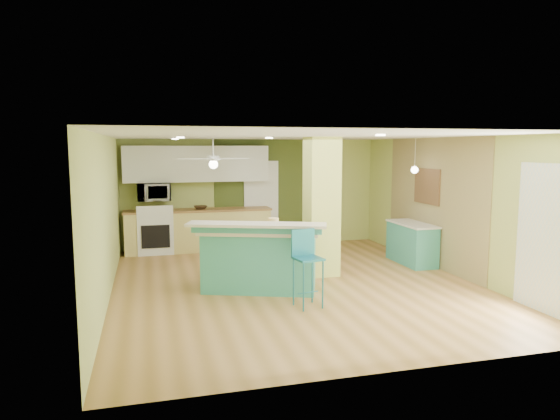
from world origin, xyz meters
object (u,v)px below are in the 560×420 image
(side_counter, at_px, (412,243))
(fruit_bowl, at_px, (201,208))
(bar_stool, at_px, (306,255))
(canister, at_px, (274,223))
(peninsula, at_px, (260,257))

(side_counter, relative_size, fruit_bowl, 4.17)
(bar_stool, bearing_deg, canister, 94.21)
(side_counter, xyz_separation_m, fruit_bowl, (-3.95, 2.35, 0.57))
(canister, bearing_deg, side_counter, 19.00)
(bar_stool, relative_size, canister, 6.24)
(canister, bearing_deg, fruit_bowl, 103.54)
(bar_stool, height_order, fruit_bowl, bar_stool)
(bar_stool, xyz_separation_m, side_counter, (2.88, 2.03, -0.34))
(bar_stool, xyz_separation_m, fruit_bowl, (-1.07, 4.38, 0.22))
(peninsula, height_order, fruit_bowl, peninsula)
(side_counter, relative_size, canister, 7.03)
(bar_stool, height_order, canister, canister)
(canister, bearing_deg, bar_stool, -75.59)
(peninsula, bearing_deg, canister, 0.69)
(side_counter, bearing_deg, peninsula, -163.29)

